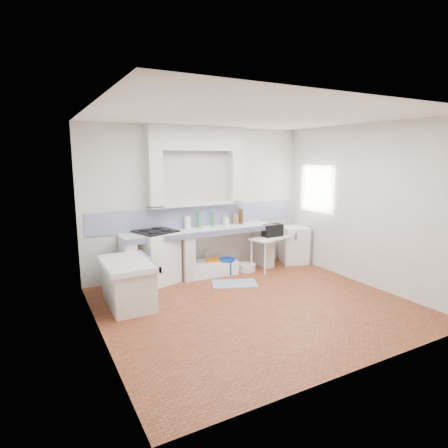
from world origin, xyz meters
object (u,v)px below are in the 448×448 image
fridge (294,245)px  sink (211,268)px  stove (156,257)px  side_table (269,253)px

fridge → sink: bearing=-167.6°
sink → fridge: fridge is taller
stove → side_table: 2.27m
side_table → sink: bearing=150.4°
stove → sink: bearing=-20.9°
sink → stove: bearing=178.8°
side_table → stove: bearing=155.0°
sink → fridge: size_ratio=1.22×
sink → side_table: 1.22m
fridge → stove: bearing=-167.4°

